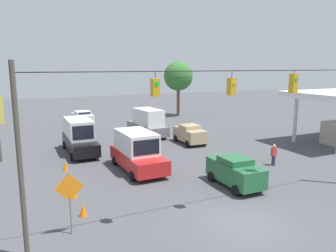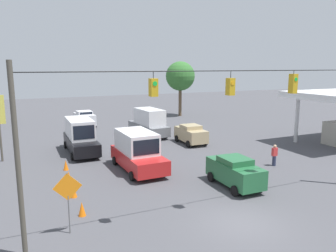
# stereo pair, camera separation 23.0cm
# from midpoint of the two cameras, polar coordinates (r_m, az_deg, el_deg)

# --- Properties ---
(ground_plane) EXTENTS (140.00, 140.00, 0.00)m
(ground_plane) POSITION_cam_midpoint_polar(r_m,az_deg,el_deg) (16.88, 12.50, -16.14)
(ground_plane) COLOR #47474C
(overhead_signal_span) EXTENTS (19.32, 0.38, 7.70)m
(overhead_signal_span) POSITION_cam_midpoint_polar(r_m,az_deg,el_deg) (16.46, 10.75, 0.96)
(overhead_signal_span) COLOR #4C473D
(overhead_signal_span) RESTS_ON ground_plane
(sedan_green_crossing_near) EXTENTS (2.02, 4.18, 1.88)m
(sedan_green_crossing_near) POSITION_cam_midpoint_polar(r_m,az_deg,el_deg) (21.10, 11.25, -7.73)
(sedan_green_crossing_near) COLOR #236038
(sedan_green_crossing_near) RESTS_ON ground_plane
(sedan_white_withflow_deep) EXTENTS (2.32, 4.12, 1.96)m
(sedan_white_withflow_deep) POSITION_cam_midpoint_polar(r_m,az_deg,el_deg) (42.14, -14.77, 1.26)
(sedan_white_withflow_deep) COLOR silver
(sedan_white_withflow_deep) RESTS_ON ground_plane
(sedan_tan_oncoming_far) EXTENTS (2.10, 4.00, 1.84)m
(sedan_tan_oncoming_far) POSITION_cam_midpoint_polar(r_m,az_deg,el_deg) (31.95, 3.60, -1.37)
(sedan_tan_oncoming_far) COLOR tan
(sedan_tan_oncoming_far) RESTS_ON ground_plane
(box_truck_grey_oncoming_deep) EXTENTS (2.78, 6.23, 2.97)m
(box_truck_grey_oncoming_deep) POSITION_cam_midpoint_polar(r_m,az_deg,el_deg) (35.26, -3.76, 0.57)
(box_truck_grey_oncoming_deep) COLOR slate
(box_truck_grey_oncoming_deep) RESTS_ON ground_plane
(box_truck_black_withflow_far) EXTENTS (2.36, 6.61, 2.95)m
(box_truck_black_withflow_far) POSITION_cam_midpoint_polar(r_m,az_deg,el_deg) (29.55, -15.40, -1.73)
(box_truck_black_withflow_far) COLOR black
(box_truck_black_withflow_far) RESTS_ON ground_plane
(box_truck_red_withflow_mid) EXTENTS (2.70, 6.12, 2.82)m
(box_truck_red_withflow_mid) POSITION_cam_midpoint_polar(r_m,az_deg,el_deg) (23.92, -5.67, -4.37)
(box_truck_red_withflow_mid) COLOR red
(box_truck_red_withflow_mid) RESTS_ON ground_plane
(traffic_cone_nearest) EXTENTS (0.38, 0.38, 0.74)m
(traffic_cone_nearest) POSITION_cam_midpoint_polar(r_m,az_deg,el_deg) (17.55, -14.95, -13.84)
(traffic_cone_nearest) COLOR orange
(traffic_cone_nearest) RESTS_ON ground_plane
(traffic_cone_second) EXTENTS (0.38, 0.38, 0.74)m
(traffic_cone_second) POSITION_cam_midpoint_polar(r_m,az_deg,el_deg) (19.95, -16.37, -10.89)
(traffic_cone_second) COLOR orange
(traffic_cone_second) RESTS_ON ground_plane
(traffic_cone_third) EXTENTS (0.38, 0.38, 0.74)m
(traffic_cone_third) POSITION_cam_midpoint_polar(r_m,az_deg,el_deg) (22.49, -17.22, -8.48)
(traffic_cone_third) COLOR orange
(traffic_cone_third) RESTS_ON ground_plane
(traffic_cone_fourth) EXTENTS (0.38, 0.38, 0.74)m
(traffic_cone_fourth) POSITION_cam_midpoint_polar(r_m,az_deg,el_deg) (25.05, -17.70, -6.57)
(traffic_cone_fourth) COLOR orange
(traffic_cone_fourth) RESTS_ON ground_plane
(work_zone_sign) EXTENTS (1.27, 0.06, 2.84)m
(work_zone_sign) POSITION_cam_midpoint_polar(r_m,az_deg,el_deg) (15.42, -17.21, -10.93)
(work_zone_sign) COLOR slate
(work_zone_sign) RESTS_ON ground_plane
(pedestrian) EXTENTS (0.40, 0.28, 1.64)m
(pedestrian) POSITION_cam_midpoint_polar(r_m,az_deg,el_deg) (26.17, 17.69, -4.83)
(pedestrian) COLOR #2D334C
(pedestrian) RESTS_ON ground_plane
(tree_horizon_right) EXTENTS (4.33, 4.33, 8.16)m
(tree_horizon_right) POSITION_cam_midpoint_polar(r_m,az_deg,el_deg) (49.24, 1.67, 8.64)
(tree_horizon_right) COLOR brown
(tree_horizon_right) RESTS_ON ground_plane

